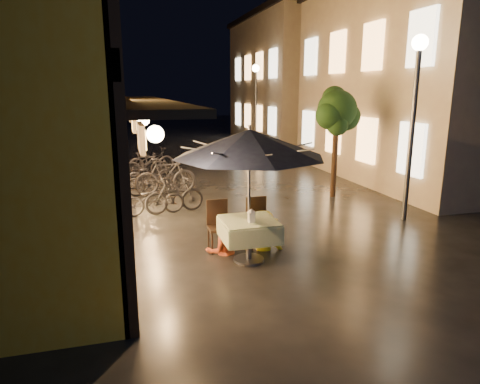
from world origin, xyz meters
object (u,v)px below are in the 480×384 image
object	(u,v)px
cafe_table	(249,230)
patio_umbrella	(249,143)
table_lantern	(252,215)
bicycle_0	(154,199)
person_orange	(222,218)
person_yellow	(264,212)
streetlamp_near	(415,95)

from	to	relation	value
cafe_table	patio_umbrella	bearing A→B (deg)	-90.00
table_lantern	bicycle_0	size ratio (longest dim) A/B	0.17
patio_umbrella	table_lantern	bearing A→B (deg)	-90.00
person_orange	bicycle_0	world-z (taller)	person_orange
cafe_table	patio_umbrella	world-z (taller)	patio_umbrella
patio_umbrella	person_yellow	bearing A→B (deg)	49.02
person_yellow	bicycle_0	world-z (taller)	person_yellow
person_yellow	patio_umbrella	bearing A→B (deg)	63.80
cafe_table	person_yellow	xyz separation A→B (m)	(0.45, 0.52, 0.16)
person_orange	person_yellow	world-z (taller)	person_yellow
cafe_table	person_yellow	distance (m)	0.71
cafe_table	table_lantern	xyz separation A→B (m)	(0.00, -0.16, 0.33)
table_lantern	person_orange	size ratio (longest dim) A/B	0.18
streetlamp_near	person_orange	xyz separation A→B (m)	(-4.71, -0.92, -2.23)
patio_umbrella	table_lantern	xyz separation A→B (m)	(0.00, -0.16, -1.23)
bicycle_0	patio_umbrella	bearing A→B (deg)	-164.46
streetlamp_near	table_lantern	world-z (taller)	streetlamp_near
cafe_table	person_yellow	bearing A→B (deg)	49.02
bicycle_0	cafe_table	bearing A→B (deg)	-164.46
patio_umbrella	bicycle_0	distance (m)	4.12
cafe_table	person_orange	size ratio (longest dim) A/B	0.72
person_orange	person_yellow	distance (m)	0.82
streetlamp_near	person_yellow	world-z (taller)	streetlamp_near
table_lantern	streetlamp_near	bearing A→B (deg)	20.50
patio_umbrella	table_lantern	size ratio (longest dim) A/B	10.73
cafe_table	patio_umbrella	size ratio (longest dim) A/B	0.37
cafe_table	bicycle_0	size ratio (longest dim) A/B	0.65
table_lantern	person_yellow	size ratio (longest dim) A/B	0.17
person_orange	streetlamp_near	bearing A→B (deg)	-176.03
person_orange	bicycle_0	size ratio (longest dim) A/B	0.90
streetlamp_near	bicycle_0	distance (m)	6.61
person_orange	person_yellow	size ratio (longest dim) A/B	0.92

